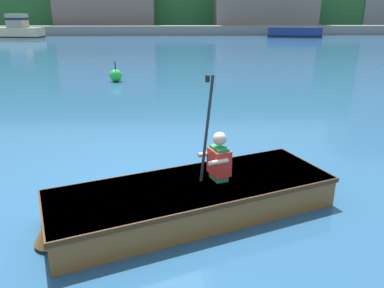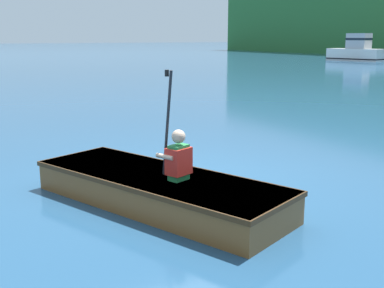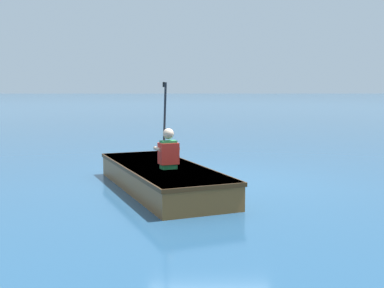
# 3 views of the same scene
# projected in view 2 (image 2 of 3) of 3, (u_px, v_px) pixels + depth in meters

# --- Properties ---
(ground_plane) EXTENTS (300.00, 300.00, 0.00)m
(ground_plane) POSITION_uv_depth(u_px,v_px,m) (186.00, 178.00, 7.41)
(ground_plane) COLOR navy
(moored_boat_dock_center_far) EXTENTS (5.18, 2.90, 2.40)m
(moored_boat_dock_center_far) POSITION_uv_depth(u_px,v_px,m) (356.00, 51.00, 42.73)
(moored_boat_dock_center_far) COLOR white
(moored_boat_dock_center_far) RESTS_ON ground
(rowboat_foreground) EXTENTS (3.78, 2.45, 0.40)m
(rowboat_foreground) POSITION_uv_depth(u_px,v_px,m) (155.00, 187.00, 6.24)
(rowboat_foreground) COLOR brown
(rowboat_foreground) RESTS_ON ground
(person_paddler) EXTENTS (0.42, 0.43, 1.34)m
(person_paddler) POSITION_uv_depth(u_px,v_px,m) (178.00, 157.00, 5.90)
(person_paddler) COLOR #267F3F
(person_paddler) RESTS_ON rowboat_foreground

